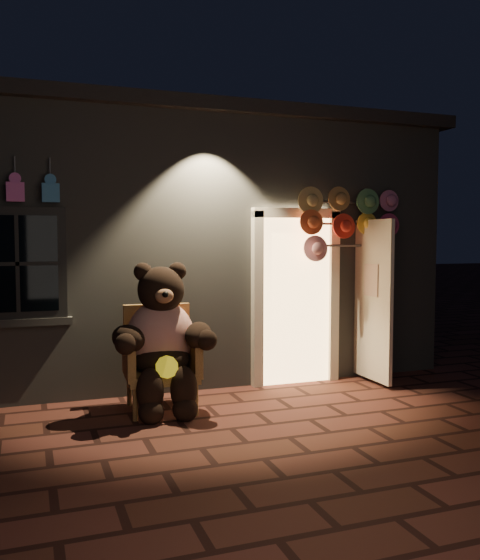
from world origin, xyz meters
name	(u,v)px	position (x,y,z in m)	size (l,w,h in m)	color
ground	(231,429)	(0.00, 0.00, 0.00)	(60.00, 60.00, 0.00)	#592922
shop_building	(149,244)	(0.00, 3.99, 1.74)	(7.30, 5.95, 3.51)	slate
wicker_armchair	(160,357)	(-0.49, 0.91, 0.55)	(0.80, 0.73, 1.10)	#B58E46
teddy_bear	(162,339)	(-0.50, 0.77, 0.77)	(1.15, 0.91, 1.58)	#AC2512
hat_rack	(349,219)	(2.00, 1.28, 2.07)	(1.40, 0.22, 2.47)	#59595E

